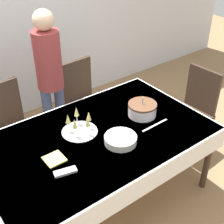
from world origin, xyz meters
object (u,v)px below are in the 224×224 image
Objects in this scene: dining_chair_right_end at (194,107)px; birthday_cake at (142,109)px; dining_chair_far_right at (83,98)px; plate_stack_main at (121,139)px; champagne_tray at (79,124)px; dining_chair_far_left at (11,124)px; person_standing at (49,71)px.

birthday_cake is (-0.79, 0.00, 0.28)m from dining_chair_right_end.
dining_chair_far_right is 1.19m from plate_stack_main.
champagne_tray is (-0.52, -0.78, 0.30)m from dining_chair_far_right.
dining_chair_far_left reaches higher than birthday_cake.
birthday_cake is (0.96, -0.92, 0.28)m from dining_chair_far_left.
dining_chair_far_left is at bearing -174.53° from person_standing.
dining_chair_right_end is 3.08× the size of champagne_tray.
birthday_cake is at bearing 179.87° from dining_chair_right_end.
person_standing reaches higher than plate_stack_main.
dining_chair_far_left is 1.27m from plate_stack_main.
dining_chair_far_right and dining_chair_right_end have the same top height.
person_standing is (-1.23, 0.97, 0.43)m from dining_chair_right_end.
plate_stack_main is at bearing -60.81° from champagne_tray.
dining_chair_far_right is 0.98m from champagne_tray.
person_standing is at bearing 114.52° from birthday_cake.
dining_chair_far_left is at bearing 136.41° from birthday_cake.
champagne_tray is (0.36, -0.78, 0.30)m from dining_chair_far_left.
plate_stack_main is 1.18m from person_standing.
birthday_cake is 0.98× the size of plate_stack_main.
birthday_cake is 0.85× the size of champagne_tray.
dining_chair_right_end is at bearing -5.67° from champagne_tray.
dining_chair_far_left is 1.00× the size of dining_chair_far_right.
champagne_tray is at bearing 119.19° from plate_stack_main.
person_standing is (-0.36, 0.05, 0.43)m from dining_chair_far_right.
dining_chair_far_right is 1.00× the size of dining_chair_right_end.
dining_chair_right_end is 1.25m from plate_stack_main.
person_standing is at bearing 141.80° from dining_chair_right_end.
dining_chair_far_right is 3.61× the size of birthday_cake.
dining_chair_far_right is (0.88, 0.00, 0.00)m from dining_chair_far_left.
champagne_tray is at bearing 174.33° from dining_chair_right_end.
dining_chair_right_end is 3.55× the size of plate_stack_main.
champagne_tray is at bearing -123.70° from dining_chair_far_right.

